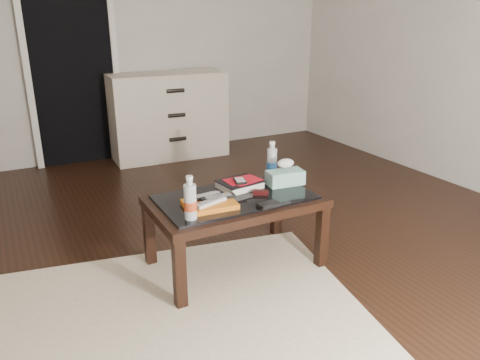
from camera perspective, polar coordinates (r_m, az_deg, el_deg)
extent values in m
plane|color=black|center=(3.12, -2.93, -8.74)|extent=(5.00, 5.00, 0.00)
plane|color=beige|center=(5.13, -15.71, 17.51)|extent=(5.00, 0.00, 5.00)
cube|color=black|center=(5.05, -19.79, 13.07)|extent=(0.80, 0.05, 2.00)
cube|color=silver|center=(4.97, -24.60, 12.38)|extent=(0.06, 0.04, 2.04)
cube|color=silver|center=(5.10, -14.96, 13.60)|extent=(0.06, 0.04, 2.04)
cube|color=black|center=(2.51, -7.37, -11.32)|extent=(0.06, 0.06, 0.40)
cube|color=black|center=(2.91, 9.93, -6.86)|extent=(0.06, 0.06, 0.40)
cube|color=black|center=(2.95, -11.00, -6.57)|extent=(0.06, 0.06, 0.40)
cube|color=black|center=(3.29, 4.46, -3.35)|extent=(0.06, 0.06, 0.40)
cube|color=black|center=(2.79, -0.62, -2.69)|extent=(1.00, 0.60, 0.05)
cube|color=black|center=(2.77, -0.62, -2.09)|extent=(0.90, 0.50, 0.01)
cube|color=beige|center=(2.51, -8.46, -16.69)|extent=(2.23, 1.82, 0.01)
cube|color=beige|center=(5.11, -8.74, 7.78)|extent=(1.22, 0.55, 0.90)
cylinder|color=black|center=(4.91, -7.60, 4.97)|extent=(0.18, 0.05, 0.04)
cylinder|color=black|center=(4.86, -7.74, 7.82)|extent=(0.18, 0.05, 0.04)
cylinder|color=black|center=(4.81, -7.88, 10.74)|extent=(0.18, 0.05, 0.04)
cube|color=orange|center=(2.62, -3.72, -2.96)|extent=(0.29, 0.23, 0.03)
cube|color=silver|center=(2.59, -3.61, -2.67)|extent=(0.21, 0.11, 0.02)
cube|color=black|center=(2.65, -2.69, -2.09)|extent=(0.20, 0.07, 0.02)
cube|color=black|center=(2.68, -4.05, -1.90)|extent=(0.20, 0.07, 0.02)
cube|color=black|center=(2.89, -0.03, -0.52)|extent=(0.28, 0.23, 0.05)
cube|color=red|center=(2.89, 0.08, 0.01)|extent=(0.20, 0.14, 0.01)
cube|color=black|center=(2.85, 0.00, -0.08)|extent=(0.09, 0.12, 0.02)
cube|color=black|center=(2.80, 2.54, -1.51)|extent=(0.10, 0.09, 0.02)
cube|color=black|center=(2.63, 3.50, -3.02)|extent=(0.12, 0.08, 0.02)
cylinder|color=#B4B9BF|center=(2.44, -6.11, -2.15)|extent=(0.08, 0.08, 0.24)
cylinder|color=#B4BCBF|center=(3.08, 3.91, 2.56)|extent=(0.08, 0.08, 0.24)
cube|color=teal|center=(2.96, 5.52, 0.30)|extent=(0.24, 0.14, 0.09)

